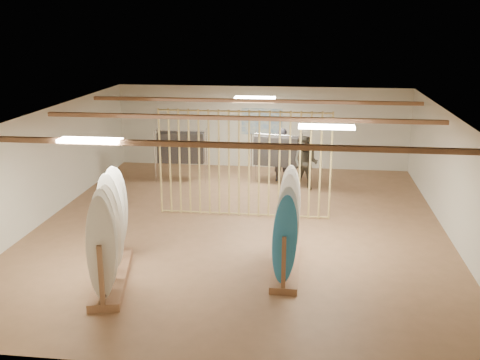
# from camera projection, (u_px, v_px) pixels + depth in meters

# --- Properties ---
(floor) EXTENTS (12.00, 12.00, 0.00)m
(floor) POSITION_uv_depth(u_px,v_px,m) (240.00, 226.00, 13.97)
(floor) COLOR #946A48
(floor) RESTS_ON ground
(ceiling) EXTENTS (12.00, 12.00, 0.00)m
(ceiling) POSITION_uv_depth(u_px,v_px,m) (240.00, 115.00, 13.21)
(ceiling) COLOR gray
(ceiling) RESTS_ON ground
(wall_back) EXTENTS (12.00, 0.00, 12.00)m
(wall_back) POSITION_uv_depth(u_px,v_px,m) (262.00, 127.00, 19.32)
(wall_back) COLOR silver
(wall_back) RESTS_ON ground
(wall_front) EXTENTS (12.00, 0.00, 12.00)m
(wall_front) POSITION_uv_depth(u_px,v_px,m) (186.00, 282.00, 7.86)
(wall_front) COLOR silver
(wall_front) RESTS_ON ground
(wall_left) EXTENTS (0.00, 12.00, 12.00)m
(wall_left) POSITION_uv_depth(u_px,v_px,m) (44.00, 166.00, 14.19)
(wall_left) COLOR silver
(wall_left) RESTS_ON ground
(wall_right) EXTENTS (0.00, 12.00, 12.00)m
(wall_right) POSITION_uv_depth(u_px,v_px,m) (454.00, 179.00, 12.99)
(wall_right) COLOR silver
(wall_right) RESTS_ON ground
(ceiling_slats) EXTENTS (9.50, 6.12, 0.10)m
(ceiling_slats) POSITION_uv_depth(u_px,v_px,m) (240.00, 118.00, 13.23)
(ceiling_slats) COLOR #926442
(ceiling_slats) RESTS_ON ground
(light_panels) EXTENTS (1.20, 0.35, 0.06)m
(light_panels) POSITION_uv_depth(u_px,v_px,m) (240.00, 117.00, 13.22)
(light_panels) COLOR white
(light_panels) RESTS_ON ground
(bamboo_partition) EXTENTS (4.45, 0.05, 2.78)m
(bamboo_partition) POSITION_uv_depth(u_px,v_px,m) (244.00, 164.00, 14.35)
(bamboo_partition) COLOR tan
(bamboo_partition) RESTS_ON ground
(poster) EXTENTS (1.40, 0.03, 0.90)m
(poster) POSITION_uv_depth(u_px,v_px,m) (262.00, 122.00, 19.24)
(poster) COLOR #336BB2
(poster) RESTS_ON ground
(rack_left) EXTENTS (1.12, 2.64, 2.08)m
(rack_left) POSITION_uv_depth(u_px,v_px,m) (110.00, 247.00, 10.86)
(rack_left) COLOR #926442
(rack_left) RESTS_ON floor
(rack_right) EXTENTS (0.54, 2.37, 1.91)m
(rack_right) POSITION_uv_depth(u_px,v_px,m) (287.00, 239.00, 11.39)
(rack_right) COLOR #926442
(rack_right) RESTS_ON floor
(clothing_rack_a) EXTENTS (1.57, 0.48, 1.68)m
(clothing_rack_a) POSITION_uv_depth(u_px,v_px,m) (181.00, 148.00, 17.63)
(clothing_rack_a) COLOR silver
(clothing_rack_a) RESTS_ON floor
(clothing_rack_b) EXTENTS (1.47, 0.67, 1.61)m
(clothing_rack_b) POSITION_uv_depth(u_px,v_px,m) (277.00, 151.00, 17.35)
(clothing_rack_b) COLOR silver
(clothing_rack_b) RESTS_ON floor
(shopper_a) EXTENTS (0.80, 0.63, 1.95)m
(shopper_a) POSITION_uv_depth(u_px,v_px,m) (282.00, 151.00, 17.64)
(shopper_a) COLOR #2B2A33
(shopper_a) RESTS_ON floor
(shopper_b) EXTENTS (1.07, 0.95, 1.85)m
(shopper_b) POSITION_uv_depth(u_px,v_px,m) (306.00, 159.00, 16.83)
(shopper_b) COLOR #38352B
(shopper_b) RESTS_ON floor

